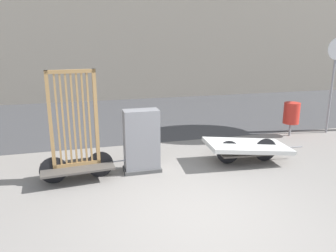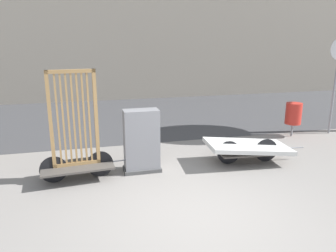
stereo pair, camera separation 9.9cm
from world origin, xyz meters
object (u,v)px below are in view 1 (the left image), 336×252
at_px(bike_cart_with_bedframe, 76,146).
at_px(sign_post, 334,70).
at_px(bike_cart_with_mattress, 247,147).
at_px(trash_bin, 292,113).
at_px(utility_cabinet, 142,143).

relative_size(bike_cart_with_bedframe, sign_post, 0.78).
bearing_deg(bike_cart_with_mattress, sign_post, 28.75).
xyz_separation_m(trash_bin, sign_post, (1.31, -0.01, 1.23)).
height_order(utility_cabinet, trash_bin, utility_cabinet).
height_order(bike_cart_with_mattress, trash_bin, trash_bin).
relative_size(bike_cart_with_mattress, trash_bin, 2.40).
relative_size(bike_cart_with_bedframe, utility_cabinet, 1.64).
distance_m(bike_cart_with_mattress, utility_cabinet, 2.50).
distance_m(bike_cart_with_bedframe, sign_post, 7.72).
xyz_separation_m(utility_cabinet, trash_bin, (4.79, 1.53, 0.05)).
xyz_separation_m(utility_cabinet, sign_post, (6.09, 1.52, 1.28)).
bearing_deg(bike_cart_with_bedframe, bike_cart_with_mattress, -5.16).
bearing_deg(sign_post, trash_bin, 179.62).
xyz_separation_m(bike_cart_with_mattress, sign_post, (3.62, 1.64, 1.55)).
relative_size(utility_cabinet, sign_post, 0.47).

